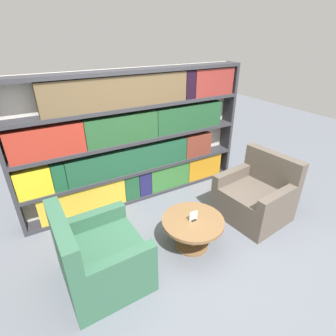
{
  "coord_description": "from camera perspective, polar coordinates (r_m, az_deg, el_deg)",
  "views": [
    {
      "loc": [
        -1.42,
        -1.94,
        2.41
      ],
      "look_at": [
        0.09,
        0.68,
        0.83
      ],
      "focal_mm": 28.0,
      "sensor_mm": 36.0,
      "label": 1
    }
  ],
  "objects": [
    {
      "name": "table_sign",
      "position": [
        3.19,
        5.53,
        -10.48
      ],
      "size": [
        0.11,
        0.06,
        0.12
      ],
      "color": "black",
      "rests_on": "coffee_table"
    },
    {
      "name": "armchair_left",
      "position": [
        2.98,
        -14.67,
        -18.45
      ],
      "size": [
        0.85,
        0.91,
        0.92
      ],
      "rotation": [
        0.0,
        0.0,
        1.6
      ],
      "color": "#336047",
      "rests_on": "ground_plane"
    },
    {
      "name": "coffee_table",
      "position": [
        3.29,
        5.4,
        -12.71
      ],
      "size": [
        0.75,
        0.75,
        0.4
      ],
      "color": "brown",
      "rests_on": "ground_plane"
    },
    {
      "name": "armchair_right",
      "position": [
        3.97,
        18.49,
        -6.01
      ],
      "size": [
        0.91,
        0.96,
        0.92
      ],
      "rotation": [
        0.0,
        0.0,
        -1.47
      ],
      "color": "brown",
      "rests_on": "ground_plane"
    },
    {
      "name": "ground_plane",
      "position": [
        3.4,
        4.65,
        -17.63
      ],
      "size": [
        14.0,
        14.0,
        0.0
      ],
      "primitive_type": "plane",
      "color": "slate"
    },
    {
      "name": "bookshelf",
      "position": [
        3.94,
        -6.84,
        6.0
      ],
      "size": [
        3.49,
        0.3,
        1.98
      ],
      "color": "silver",
      "rests_on": "ground_plane"
    }
  ]
}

